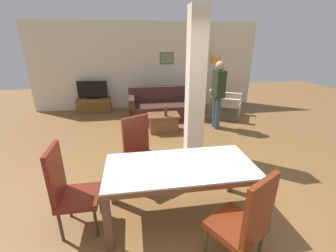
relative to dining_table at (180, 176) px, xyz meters
name	(u,v)px	position (x,y,z in m)	size (l,w,h in m)	color
ground_plane	(179,214)	(0.00, 0.00, -0.60)	(18.00, 18.00, 0.00)	brown
back_wall	(147,66)	(0.00, 5.18, 0.75)	(7.20, 0.09, 2.70)	beige
divider_pillar	(195,86)	(0.63, 1.70, 0.75)	(0.32, 0.31, 2.70)	beige
dining_table	(180,176)	(0.00, 0.00, 0.00)	(1.80, 0.86, 0.74)	brown
dining_chair_far_left	(140,150)	(-0.45, 0.83, -0.03)	(0.62, 0.62, 1.08)	maroon
dining_chair_head_left	(69,188)	(-1.29, 0.00, -0.03)	(0.46, 0.46, 1.08)	maroon
dining_chair_near_right	(245,221)	(0.45, -0.79, -0.03)	(0.63, 0.63, 1.08)	maroon
sofa	(163,107)	(0.34, 4.01, -0.30)	(1.95, 0.90, 0.86)	#462821
armchair	(223,107)	(2.13, 3.81, -0.30)	(1.21, 1.24, 0.84)	#C4B49C
coffee_table	(163,122)	(0.20, 2.93, -0.37)	(0.77, 0.51, 0.43)	brown
bottle	(166,112)	(0.24, 2.78, -0.06)	(0.07, 0.07, 0.28)	#4C2D14
tv_stand	(94,105)	(-1.74, 4.90, -0.38)	(1.02, 0.40, 0.44)	brown
tv_screen	(93,90)	(-1.74, 4.90, 0.10)	(0.91, 0.24, 0.54)	black
floor_lamp	(215,65)	(2.16, 4.80, 0.80)	(0.33, 0.33, 1.66)	#B7B7BC
standing_person	(218,91)	(1.58, 2.94, 0.38)	(0.22, 0.38, 1.69)	#344B5B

